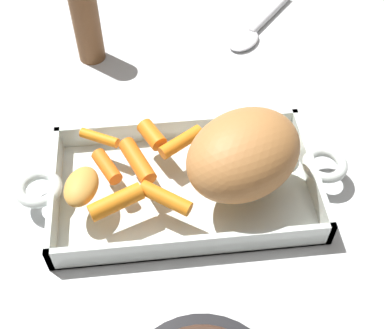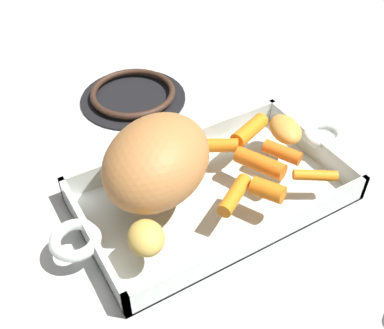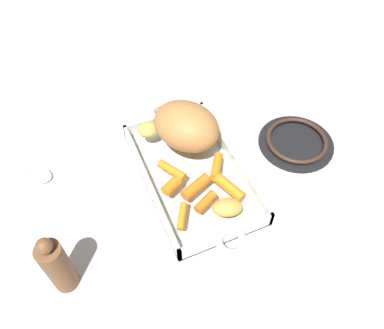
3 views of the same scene
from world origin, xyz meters
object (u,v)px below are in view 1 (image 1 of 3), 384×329
Objects in this scene: pork_roast at (244,154)px; baby_carrot_southeast at (99,138)px; baby_carrot_short at (166,198)px; potato_golden_large at (81,186)px; potato_halved at (271,126)px; baby_carrot_center_left at (137,161)px; baby_carrot_long at (184,142)px; baby_carrot_center_right at (107,166)px; roasting_dish at (185,186)px; pepper_mill at (86,22)px; serving_spoon at (256,28)px; baby_carrot_southwest at (152,135)px; baby_carrot_northeast at (116,202)px.

pork_roast is 2.71× the size of baby_carrot_southeast.
potato_golden_large reaches higher than baby_carrot_short.
potato_halved is at bearing 16.43° from potato_golden_large.
baby_carrot_long is (0.07, 0.03, -0.00)m from baby_carrot_center_left.
baby_carrot_center_right is 0.76× the size of baby_carrot_center_left.
baby_carrot_southeast is at bearing 134.58° from baby_carrot_center_left.
pork_roast is at bearing -125.78° from potato_halved.
potato_golden_large is (-0.07, -0.04, 0.00)m from baby_carrot_center_left.
pepper_mill is (-0.13, 0.31, 0.06)m from roasting_dish.
baby_carrot_center_right is 0.30m from pepper_mill.
pork_roast is at bearing 26.21° from serving_spoon.
baby_carrot_southwest reaches higher than baby_carrot_southeast.
pork_roast reaches higher than baby_carrot_southwest.
pork_roast is 0.14m from baby_carrot_center_left.
baby_carrot_center_right reaches higher than serving_spoon.
baby_carrot_southwest is 0.61× the size of baby_carrot_short.
pepper_mill reaches higher than serving_spoon.
baby_carrot_southwest is 0.12m from baby_carrot_northeast.
baby_carrot_northeast is 1.42× the size of potato_halved.
baby_carrot_center_right is 0.44m from serving_spoon.
potato_halved is (0.13, 0.06, 0.04)m from roasting_dish.
potato_golden_large reaches higher than baby_carrot_long.
baby_carrot_center_left reaches higher than baby_carrot_long.
pork_roast is at bearing 15.57° from baby_carrot_short.
baby_carrot_southeast is at bearing 176.97° from potato_halved.
pork_roast is at bearing -10.24° from baby_carrot_center_right.
potato_golden_large is (-0.03, -0.03, 0.00)m from baby_carrot_center_right.
baby_carrot_long is at bearing 70.93° from baby_carrot_short.
pork_roast is 2.38× the size of baby_carrot_long.
roasting_dish is at bearing -66.95° from pepper_mill.
baby_carrot_center_left is (-0.02, -0.05, -0.00)m from baby_carrot_southwest.
pepper_mill is (-0.04, 0.36, 0.02)m from baby_carrot_northeast.
pork_roast is at bearing -43.33° from baby_carrot_long.
baby_carrot_long is (-0.07, 0.07, -0.04)m from pork_roast.
pepper_mill reaches higher than potato_golden_large.
baby_carrot_long is at bearing -175.53° from potato_halved.
baby_carrot_short is 0.07m from baby_carrot_center_left.
baby_carrot_center_left is 0.07m from baby_carrot_northeast.
potato_golden_large is (-0.21, -0.00, -0.04)m from pork_roast.
serving_spoon is at bearing 8.54° from pepper_mill.
baby_carrot_northeast is (-0.16, -0.03, -0.04)m from pork_roast.
serving_spoon is at bearing 51.46° from potato_golden_large.
pork_roast reaches higher than roasting_dish.
serving_spoon is 1.10× the size of pepper_mill.
serving_spoon is (0.30, 0.38, -0.05)m from potato_golden_large.
baby_carrot_northeast is at bearing -31.91° from potato_golden_large.
baby_carrot_short is at bearing -53.94° from baby_carrot_southeast.
baby_carrot_center_right is at bearing 169.76° from pork_roast.
baby_carrot_northeast is at bearing -169.98° from pork_roast.
roasting_dish is 8.46× the size of baby_carrot_center_right.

